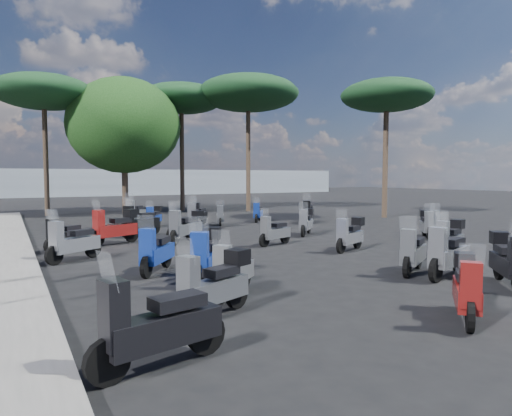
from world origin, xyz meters
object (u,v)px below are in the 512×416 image
scooter_6 (467,290)px  pine_2 (44,93)px  scooter_1 (233,272)px  scooter_5 (140,223)px  scooter_10 (193,216)px  scooter_16 (182,228)px  scooter_20 (450,239)px  broadleaf_tree (124,126)px  scooter_7 (213,286)px  pine_1 (248,94)px  scooter_23 (198,215)px  scooter_29 (258,213)px  pine_0 (181,99)px  scooter_19 (447,255)px  scooter_0 (157,327)px  scooter_27 (306,222)px  scooter_11 (154,217)px  scooter_13 (413,253)px  scooter_17 (135,213)px  scooter_28 (308,213)px  scooter_21 (274,232)px  scooter_22 (220,217)px  scooter_2 (156,252)px  scooter_3 (73,243)px  scooter_14 (350,235)px  scooter_18 (508,261)px  scooter_9 (115,227)px  pine_3 (387,96)px  scooter_15 (186,225)px  scooter_4 (65,236)px  scooter_26 (432,224)px  scooter_30 (426,225)px

scooter_6 → pine_2: bearing=-31.4°
scooter_1 → scooter_5: size_ratio=0.76×
scooter_10 → scooter_16: (-1.77, -3.52, -0.04)m
scooter_20 → broadleaf_tree: 20.12m
scooter_7 → pine_1: pine_1 is taller
scooter_23 → scooter_29: (3.13, 0.06, -0.03)m
scooter_10 → pine_0: (3.16, 10.25, 6.60)m
scooter_19 → broadleaf_tree: bearing=-11.4°
scooter_0 → scooter_27: size_ratio=1.38×
scooter_1 → scooter_11: scooter_1 is taller
scooter_7 → scooter_13: (5.31, 0.79, -0.03)m
scooter_17 → scooter_28: (7.36, -3.32, -0.02)m
scooter_7 → scooter_11: 13.32m
scooter_16 → scooter_21: scooter_16 is taller
scooter_0 → scooter_22: size_ratio=1.25×
scooter_21 → pine_0: pine_0 is taller
scooter_11 → scooter_2: bearing=110.2°
scooter_3 → scooter_22: (6.84, 5.85, -0.07)m
scooter_5 → scooter_28: scooter_5 is taller
scooter_14 → scooter_18: (-0.06, -4.92, 0.04)m
scooter_10 → scooter_16: size_ratio=1.16×
scooter_2 → scooter_9: size_ratio=0.82×
scooter_0 → pine_3: bearing=-64.3°
scooter_29 → scooter_7: bearing=95.6°
scooter_15 → scooter_29: bearing=-72.7°
scooter_19 → scooter_3: bearing=31.6°
scooter_2 → scooter_3: bearing=-20.3°
scooter_14 → scooter_4: bearing=36.2°
scooter_19 → scooter_28: 11.80m
scooter_29 → pine_1: size_ratio=0.15×
scooter_4 → scooter_17: 7.40m
scooter_0 → scooter_20: 9.81m
scooter_20 → scooter_27: scooter_20 is taller
scooter_19 → scooter_20: (2.26, 1.73, -0.01)m
scooter_27 → scooter_26: bearing=-169.9°
scooter_6 → scooter_26: 10.20m
scooter_7 → scooter_26: 11.89m
scooter_2 → scooter_30: (10.32, 1.20, -0.00)m
scooter_1 → pine_0: size_ratio=0.16×
scooter_27 → scooter_4: bearing=41.9°
scooter_3 → scooter_17: (3.69, 8.38, 0.03)m
scooter_22 → scooter_27: (1.59, -4.38, 0.07)m
scooter_7 → scooter_26: bearing=-89.0°
scooter_9 → scooter_10: size_ratio=1.05×
scooter_26 → scooter_30: bearing=49.8°
scooter_14 → scooter_18: 4.92m
scooter_17 → pine_2: size_ratio=0.20×
scooter_5 → scooter_18: (4.58, -11.27, 0.01)m
scooter_2 → scooter_22: scooter_2 is taller
scooter_22 → pine_1: size_ratio=0.17×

